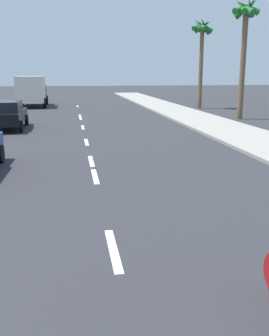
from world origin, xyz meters
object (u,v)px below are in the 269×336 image
(palm_tree_far, at_px, (245,25))
(palm_tree_distant, at_px, (202,38))
(delivery_truck, at_px, (32,90))
(parked_car_black, at_px, (6,114))

(palm_tree_far, relative_size, palm_tree_distant, 1.02)
(delivery_truck, distance_m, palm_tree_far, 20.29)
(parked_car_black, relative_size, palm_tree_distant, 0.58)
(parked_car_black, height_order, palm_tree_far, palm_tree_far)
(delivery_truck, xyz_separation_m, palm_tree_far, (15.04, -12.82, 4.63))
(delivery_truck, relative_size, palm_tree_far, 0.78)
(palm_tree_far, bearing_deg, palm_tree_distant, 90.30)
(palm_tree_distant, bearing_deg, palm_tree_far, -89.70)
(parked_car_black, bearing_deg, delivery_truck, 89.37)
(palm_tree_far, height_order, palm_tree_distant, palm_tree_far)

